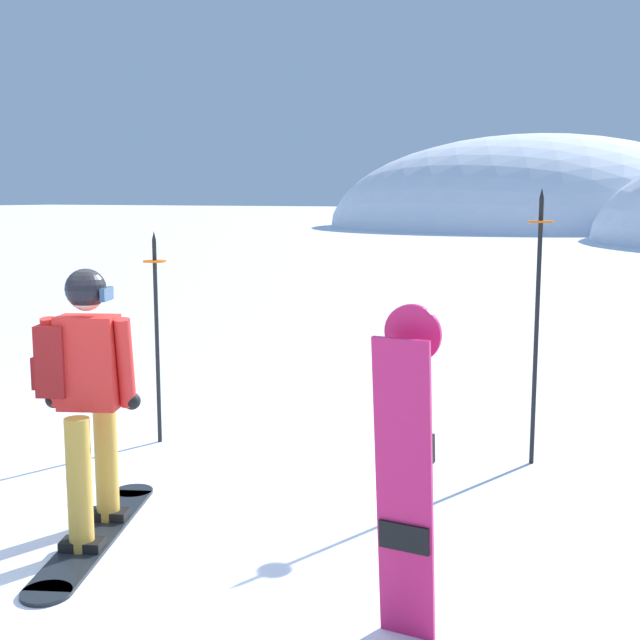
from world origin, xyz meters
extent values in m
plane|color=white|center=(0.00, 0.00, 0.00)|extent=(300.00, 300.00, 0.00)
ellipsoid|color=white|center=(-9.54, 54.42, 0.00)|extent=(28.67, 25.81, 12.68)
cube|color=black|center=(-0.12, 0.19, 0.01)|extent=(0.85, 1.55, 0.02)
cylinder|color=black|center=(-0.41, 0.91, 0.01)|extent=(0.28, 0.28, 0.02)
cylinder|color=black|center=(0.18, -0.53, 0.01)|extent=(0.28, 0.28, 0.02)
cube|color=black|center=(-0.21, 0.41, 0.05)|extent=(0.29, 0.23, 0.06)
cube|color=black|center=(-0.02, -0.03, 0.05)|extent=(0.29, 0.23, 0.06)
cylinder|color=#BC8E33|center=(-0.21, 0.41, 0.43)|extent=(0.15, 0.15, 0.82)
cylinder|color=#BC8E33|center=(-0.02, -0.03, 0.43)|extent=(0.15, 0.15, 0.82)
cube|color=red|center=(-0.12, 0.19, 1.13)|extent=(0.42, 0.34, 0.58)
cylinder|color=red|center=(-0.33, 0.10, 1.13)|extent=(0.16, 0.20, 0.57)
cylinder|color=red|center=(0.10, 0.28, 1.13)|extent=(0.16, 0.20, 0.57)
sphere|color=black|center=(-0.36, 0.13, 0.88)|extent=(0.11, 0.11, 0.11)
sphere|color=black|center=(0.10, 0.32, 0.88)|extent=(0.11, 0.11, 0.11)
cube|color=maroon|center=(-0.30, 0.11, 1.15)|extent=(0.27, 0.33, 0.44)
cube|color=maroon|center=(-0.39, 0.07, 1.07)|extent=(0.13, 0.21, 0.20)
sphere|color=beige|center=(-0.12, 0.19, 1.56)|extent=(0.21, 0.21, 0.21)
sphere|color=black|center=(-0.12, 0.19, 1.59)|extent=(0.25, 0.25, 0.25)
cube|color=navy|center=(0.01, 0.24, 1.56)|extent=(0.09, 0.17, 0.08)
cube|color=#D11E5B|center=(2.08, -0.09, 0.76)|extent=(0.28, 0.18, 1.51)
cylinder|color=#D11E5B|center=(2.08, -0.01, 1.51)|extent=(0.28, 0.05, 0.28)
cube|color=black|center=(2.08, -0.06, 0.98)|extent=(0.25, 0.08, 0.15)
cube|color=black|center=(2.08, -0.06, 0.54)|extent=(0.25, 0.08, 0.15)
cylinder|color=black|center=(2.02, 2.92, 1.07)|extent=(0.04, 0.04, 2.13)
cylinder|color=orange|center=(2.02, 2.92, 1.95)|extent=(0.20, 0.20, 0.02)
cone|color=black|center=(2.02, 2.92, 2.17)|extent=(0.04, 0.04, 0.08)
cylinder|color=black|center=(-1.04, 2.03, 0.89)|extent=(0.04, 0.04, 1.78)
cylinder|color=orange|center=(-1.04, 2.03, 1.60)|extent=(0.20, 0.20, 0.02)
cone|color=black|center=(-1.04, 2.03, 1.82)|extent=(0.04, 0.04, 0.08)
camera|label=1|loc=(3.42, -3.60, 2.15)|focal=46.29mm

